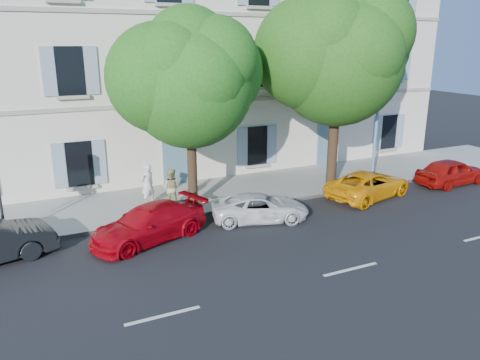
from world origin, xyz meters
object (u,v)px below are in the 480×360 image
car_yellow_supercar (369,184)px  car_red_hatchback (452,172)px  pedestrian_a (148,185)px  tree_left (190,85)px  pedestrian_b (171,188)px  car_red_coupe (149,224)px  tree_right (338,61)px  car_white_coupe (260,207)px  street_lamp (381,95)px

car_yellow_supercar → car_red_hatchback: bearing=-106.4°
pedestrian_a → car_red_hatchback: bearing=144.8°
tree_left → pedestrian_b: bearing=164.5°
car_red_coupe → pedestrian_a: (0.83, 3.30, 0.40)m
car_red_hatchback → pedestrian_b: (-13.49, 2.37, 0.32)m
car_yellow_supercar → pedestrian_b: size_ratio=2.64×
tree_left → pedestrian_b: (-0.86, 0.24, -4.17)m
car_yellow_supercar → tree_right: bearing=4.8°
tree_left → tree_right: 7.04m
car_red_coupe → pedestrian_b: size_ratio=2.64×
car_red_coupe → tree_left: (2.50, 2.39, 4.51)m
car_red_coupe → car_red_hatchback: (15.13, 0.26, 0.02)m
car_white_coupe → tree_left: size_ratio=0.49×
car_red_hatchback → pedestrian_b: pedestrian_b is taller
car_red_coupe → car_red_hatchback: bearing=71.7°
tree_right → car_red_hatchback: bearing=-20.5°
car_yellow_supercar → car_red_hatchback: (4.96, -0.18, 0.05)m
car_yellow_supercar → car_red_hatchback: 4.97m
tree_right → street_lamp: (2.12, -0.61, -1.57)m
car_white_coupe → pedestrian_b: pedestrian_b is taller
car_white_coupe → car_yellow_supercar: (5.72, 0.41, 0.07)m
car_white_coupe → tree_right: size_ratio=0.42×
car_red_hatchback → street_lamp: bearing=64.0°
street_lamp → tree_right: bearing=163.9°
tree_left → pedestrian_a: size_ratio=4.39×
car_white_coupe → tree_left: bearing=55.9°
tree_left → pedestrian_b: size_ratio=4.71×
pedestrian_a → pedestrian_b: 1.05m
car_yellow_supercar → tree_right: 5.71m
car_white_coupe → pedestrian_a: (-3.62, 3.25, 0.50)m
tree_right → street_lamp: bearing=-16.1°
car_yellow_supercar → car_red_coupe: bearing=78.2°
car_red_hatchback → tree_right: 8.01m
car_red_hatchback → pedestrian_b: 13.70m
car_red_hatchback → pedestrian_a: 14.63m
car_white_coupe → street_lamp: bearing=-60.2°
tree_right → pedestrian_a: (-8.68, 0.92, -4.91)m
tree_left → tree_right: size_ratio=0.86×
pedestrian_b → tree_right: bearing=-146.2°
car_white_coupe → car_red_hatchback: bearing=-72.5°
tree_left → street_lamp: bearing=-4.0°
tree_right → street_lamp: size_ratio=1.21×
car_red_hatchback → pedestrian_b: bearing=77.2°
car_red_coupe → car_white_coupe: (4.45, 0.04, -0.10)m
car_red_coupe → pedestrian_b: pedestrian_b is taller
tree_right → car_red_coupe: bearing=-166.0°
car_white_coupe → car_yellow_supercar: bearing=-69.6°
car_red_hatchback → tree_left: (-12.63, 2.13, 4.49)m
car_red_coupe → tree_right: 11.14m
car_red_hatchback → tree_right: tree_right is taller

